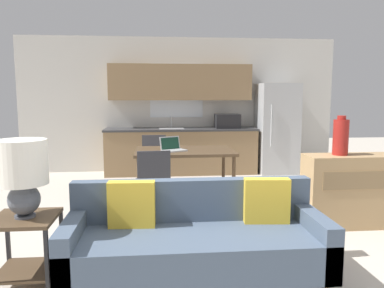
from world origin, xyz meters
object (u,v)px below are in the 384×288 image
(side_table, at_px, (25,239))
(dining_chair_near_left, at_px, (153,180))
(credenza, at_px, (350,190))
(table_lamp, at_px, (22,171))
(laptop, at_px, (172,147))
(vase, at_px, (341,137))
(dining_chair_far_left, at_px, (154,159))
(couch, at_px, (196,239))
(dining_table, at_px, (184,154))
(refrigerator, at_px, (277,128))

(side_table, relative_size, dining_chair_near_left, 0.65)
(side_table, xyz_separation_m, credenza, (3.34, 1.10, 0.04))
(table_lamp, height_order, laptop, table_lamp)
(side_table, bearing_deg, dining_chair_near_left, 56.73)
(vase, bearing_deg, laptop, 149.02)
(dining_chair_far_left, bearing_deg, credenza, -38.66)
(side_table, bearing_deg, table_lamp, -22.66)
(table_lamp, bearing_deg, vase, 19.46)
(couch, distance_m, dining_chair_near_left, 1.58)
(dining_table, xyz_separation_m, dining_chair_far_left, (-0.45, 0.79, -0.19))
(refrigerator, xyz_separation_m, laptop, (-2.18, -1.99, -0.08))
(laptop, bearing_deg, dining_table, -10.31)
(couch, distance_m, credenza, 2.23)
(vase, bearing_deg, couch, -148.90)
(laptop, bearing_deg, side_table, -148.22)
(refrigerator, relative_size, table_lamp, 2.84)
(refrigerator, height_order, dining_table, refrigerator)
(dining_table, relative_size, dining_chair_far_left, 1.60)
(side_table, height_order, vase, vase)
(refrigerator, bearing_deg, credenza, -92.18)
(refrigerator, distance_m, table_lamp, 5.49)
(dining_chair_far_left, height_order, laptop, laptop)
(refrigerator, distance_m, dining_chair_near_left, 3.67)
(couch, xyz_separation_m, table_lamp, (-1.38, -0.03, 0.63))
(dining_chair_near_left, bearing_deg, couch, 98.68)
(table_lamp, height_order, dining_chair_near_left, table_lamp)
(dining_table, bearing_deg, credenza, -33.12)
(side_table, bearing_deg, dining_chair_far_left, 71.94)
(couch, xyz_separation_m, side_table, (-1.39, -0.03, 0.06))
(side_table, bearing_deg, refrigerator, 50.88)
(couch, distance_m, vase, 2.24)
(dining_chair_near_left, bearing_deg, side_table, 51.76)
(table_lamp, xyz_separation_m, laptop, (1.28, 2.28, -0.15))
(table_lamp, distance_m, laptop, 2.61)
(couch, relative_size, dining_chair_near_left, 2.43)
(refrigerator, distance_m, credenza, 3.19)
(refrigerator, xyz_separation_m, credenza, (-0.12, -3.16, -0.46))
(refrigerator, bearing_deg, laptop, -137.56)
(credenza, bearing_deg, dining_chair_near_left, 169.04)
(dining_chair_near_left, height_order, dining_chair_far_left, same)
(refrigerator, height_order, vase, refrigerator)
(dining_table, height_order, credenza, credenza)
(side_table, relative_size, credenza, 0.53)
(credenza, xyz_separation_m, dining_chair_far_left, (-2.33, 2.01, 0.08))
(dining_chair_near_left, xyz_separation_m, laptop, (0.27, 0.72, 0.31))
(table_lamp, relative_size, vase, 1.36)
(credenza, bearing_deg, side_table, -161.73)
(dining_table, relative_size, credenza, 1.30)
(dining_chair_near_left, height_order, laptop, laptop)
(couch, distance_m, laptop, 2.29)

